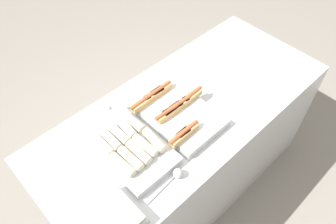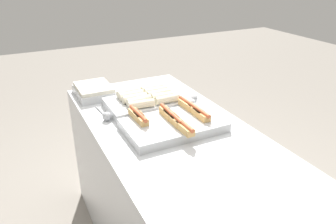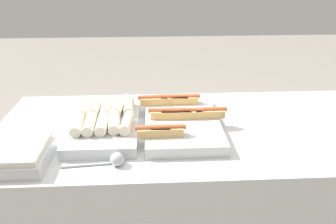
{
  "view_description": "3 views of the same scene",
  "coord_description": "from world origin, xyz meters",
  "px_view_note": "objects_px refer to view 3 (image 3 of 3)",
  "views": [
    {
      "loc": [
        -0.95,
        -0.84,
        2.38
      ],
      "look_at": [
        -0.15,
        0.0,
        1.0
      ],
      "focal_mm": 35.0,
      "sensor_mm": 36.0,
      "label": 1
    },
    {
      "loc": [
        1.32,
        -0.73,
        1.76
      ],
      "look_at": [
        -0.15,
        0.0,
        1.0
      ],
      "focal_mm": 35.0,
      "sensor_mm": 36.0,
      "label": 2
    },
    {
      "loc": [
        -0.22,
        -1.33,
        1.63
      ],
      "look_at": [
        -0.15,
        0.0,
        1.0
      ],
      "focal_mm": 35.0,
      "sensor_mm": 36.0,
      "label": 3
    }
  ],
  "objects_px": {
    "tray_hotdogs": "(180,120)",
    "serving_spoon_near": "(114,160)",
    "tray_wraps": "(105,121)",
    "serving_spoon_far": "(124,99)",
    "tray_side_front": "(9,155)"
  },
  "relations": [
    {
      "from": "tray_hotdogs",
      "to": "serving_spoon_far",
      "type": "xyz_separation_m",
      "value": [
        -0.28,
        0.29,
        -0.01
      ]
    },
    {
      "from": "tray_side_front",
      "to": "serving_spoon_near",
      "type": "height_order",
      "value": "tray_side_front"
    },
    {
      "from": "tray_hotdogs",
      "to": "tray_side_front",
      "type": "xyz_separation_m",
      "value": [
        -0.67,
        -0.26,
        -0.0
      ]
    },
    {
      "from": "tray_wraps",
      "to": "tray_side_front",
      "type": "relative_size",
      "value": 1.73
    },
    {
      "from": "tray_hotdogs",
      "to": "serving_spoon_far",
      "type": "distance_m",
      "value": 0.4
    },
    {
      "from": "tray_hotdogs",
      "to": "serving_spoon_near",
      "type": "bearing_deg",
      "value": -133.19
    },
    {
      "from": "tray_side_front",
      "to": "serving_spoon_far",
      "type": "distance_m",
      "value": 0.67
    },
    {
      "from": "tray_wraps",
      "to": "serving_spoon_far",
      "type": "height_order",
      "value": "tray_wraps"
    },
    {
      "from": "tray_hotdogs",
      "to": "serving_spoon_far",
      "type": "height_order",
      "value": "tray_hotdogs"
    },
    {
      "from": "tray_hotdogs",
      "to": "serving_spoon_near",
      "type": "height_order",
      "value": "tray_hotdogs"
    },
    {
      "from": "tray_side_front",
      "to": "serving_spoon_near",
      "type": "xyz_separation_m",
      "value": [
        0.4,
        -0.03,
        -0.01
      ]
    },
    {
      "from": "serving_spoon_near",
      "to": "tray_wraps",
      "type": "bearing_deg",
      "value": 102.81
    },
    {
      "from": "tray_hotdogs",
      "to": "tray_side_front",
      "type": "bearing_deg",
      "value": -158.94
    },
    {
      "from": "tray_hotdogs",
      "to": "serving_spoon_near",
      "type": "relative_size",
      "value": 2.22
    },
    {
      "from": "serving_spoon_far",
      "to": "tray_hotdogs",
      "type": "bearing_deg",
      "value": -45.87
    }
  ]
}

